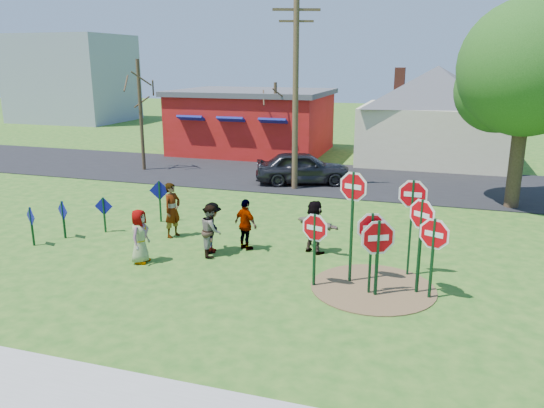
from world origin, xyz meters
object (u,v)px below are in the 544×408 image
Objects in this scene: stop_sign_a at (315,234)px; stop_sign_d at (412,203)px; person_b at (172,210)px; suv at (303,167)px; person_a at (140,236)px; utility_pole at (296,92)px; stop_sign_c at (421,225)px; stop_sign_b at (353,199)px; leafy_tree at (531,75)px.

stop_sign_d is at bearing 48.35° from stop_sign_a.
person_b reaches higher than suv.
person_a is 0.36× the size of suv.
utility_pole is at bearing 1.32° from person_b.
utility_pole reaches higher than person_a.
suv is (-5.76, 10.99, -1.00)m from stop_sign_c.
utility_pole is (-0.10, -1.14, 3.56)m from suv.
utility_pole reaches higher than suv.
stop_sign_d reaches higher than stop_sign_c.
utility_pole reaches higher than stop_sign_d.
utility_pole is (2.09, 7.69, 3.44)m from person_b.
stop_sign_b is 0.38× the size of utility_pole.
stop_sign_b is 1.72m from stop_sign_d.
leafy_tree is at bearing -117.79° from suv.
stop_sign_a is 0.81× the size of stop_sign_c.
person_b is at bearing 147.89° from suv.
utility_pole is at bearing 157.67° from stop_sign_c.
stop_sign_c is 11.74m from utility_pole.
person_a is (-6.01, -0.43, -1.48)m from stop_sign_b.
stop_sign_b is 1.95× the size of person_a.
stop_sign_a reaches higher than suv.
utility_pole reaches higher than stop_sign_c.
stop_sign_d is 9.61m from leafy_tree.
leafy_tree is at bearing 69.67° from stop_sign_d.
person_a is 0.20× the size of leafy_tree.
suv is (-4.03, 10.79, -1.48)m from stop_sign_b.
utility_pole is 1.04× the size of leafy_tree.
stop_sign_a is 2.62m from stop_sign_c.
stop_sign_c is (1.73, -0.20, -0.48)m from stop_sign_b.
person_a is at bearing -100.55° from utility_pole.
stop_sign_b is 1.11× the size of stop_sign_d.
person_b is 0.23× the size of leafy_tree.
stop_sign_c is 12.45m from suv.
leafy_tree is at bearing 74.45° from stop_sign_a.
person_b is 0.22× the size of utility_pole.
stop_sign_c is 1.41× the size of person_b.
stop_sign_d reaches higher than person_a.
stop_sign_a is 2.78m from stop_sign_d.
person_b is (-7.95, 2.16, -0.89)m from stop_sign_c.
person_a is (-5.17, 0.13, -0.62)m from stop_sign_a.
leafy_tree is at bearing -2.45° from utility_pole.
stop_sign_b reaches higher than stop_sign_d.
stop_sign_b is at bearing -149.62° from stop_sign_c.
leafy_tree reaches higher than person_a.
stop_sign_b reaches higher than person_b.
stop_sign_c is at bearing -59.26° from utility_pole.
utility_pole is (-4.13, 9.65, 2.08)m from stop_sign_b.
suv is at bearing 128.54° from stop_sign_b.
leafy_tree is at bearing 107.54° from stop_sign_c.
stop_sign_a is at bearing -143.97° from stop_sign_d.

